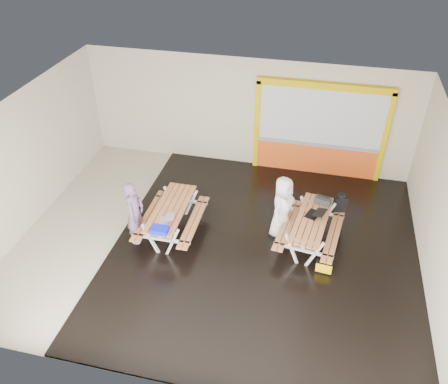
% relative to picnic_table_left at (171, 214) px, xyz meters
% --- Properties ---
extents(room, '(10.02, 8.02, 3.52)m').
position_rel_picnic_table_left_xyz_m(room, '(1.20, -0.13, 1.10)').
color(room, beige).
rests_on(room, ground).
extents(deck, '(7.50, 7.98, 0.05)m').
position_rel_picnic_table_left_xyz_m(deck, '(2.45, -0.13, -0.63)').
color(deck, black).
rests_on(deck, room).
extents(kiosk, '(3.88, 0.16, 3.00)m').
position_rel_picnic_table_left_xyz_m(kiosk, '(3.40, 3.80, 0.79)').
color(kiosk, '#F55A1D').
rests_on(kiosk, room).
extents(picnic_table_left, '(1.48, 2.16, 0.86)m').
position_rel_picnic_table_left_xyz_m(picnic_table_left, '(0.00, 0.00, 0.00)').
color(picnic_table_left, '#C47A4A').
rests_on(picnic_table_left, deck).
extents(picnic_table_right, '(1.68, 2.27, 0.84)m').
position_rel_picnic_table_left_xyz_m(picnic_table_right, '(3.51, 0.37, -0.01)').
color(picnic_table_right, '#C47A4A').
rests_on(picnic_table_right, deck).
extents(person_left, '(0.42, 0.64, 1.74)m').
position_rel_picnic_table_left_xyz_m(person_left, '(-0.77, -0.47, 0.24)').
color(person_left, slate).
rests_on(person_left, deck).
extents(person_right, '(0.80, 0.98, 1.72)m').
position_rel_picnic_table_left_xyz_m(person_right, '(2.74, 0.62, 0.23)').
color(person_right, white).
rests_on(person_right, deck).
extents(laptop_left, '(0.43, 0.41, 0.15)m').
position_rel_picnic_table_left_xyz_m(laptop_left, '(0.07, -0.53, 0.25)').
color(laptop_left, silver).
rests_on(laptop_left, picnic_table_left).
extents(laptop_right, '(0.57, 0.54, 0.19)m').
position_rel_picnic_table_left_xyz_m(laptop_right, '(3.58, 0.52, 0.25)').
color(laptop_right, black).
rests_on(laptop_right, picnic_table_right).
extents(blue_pouch, '(0.42, 0.31, 0.12)m').
position_rel_picnic_table_left_xyz_m(blue_pouch, '(0.04, -0.96, 0.26)').
color(blue_pouch, '#1018EA').
rests_on(blue_pouch, picnic_table_left).
extents(toolbox, '(0.45, 0.30, 0.24)m').
position_rel_picnic_table_left_xyz_m(toolbox, '(3.72, 1.06, 0.28)').
color(toolbox, black).
rests_on(toolbox, picnic_table_right).
extents(backpack, '(0.35, 0.25, 0.55)m').
position_rel_picnic_table_left_xyz_m(backpack, '(4.19, 1.32, 0.10)').
color(backpack, black).
rests_on(backpack, picnic_table_right).
extents(dark_case, '(0.44, 0.37, 0.15)m').
position_rel_picnic_table_left_xyz_m(dark_case, '(2.95, 0.40, -0.53)').
color(dark_case, black).
rests_on(dark_case, deck).
extents(fluke_bag, '(0.42, 0.29, 0.34)m').
position_rel_picnic_table_left_xyz_m(fluke_bag, '(3.94, -0.53, -0.44)').
color(fluke_bag, black).
rests_on(fluke_bag, deck).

